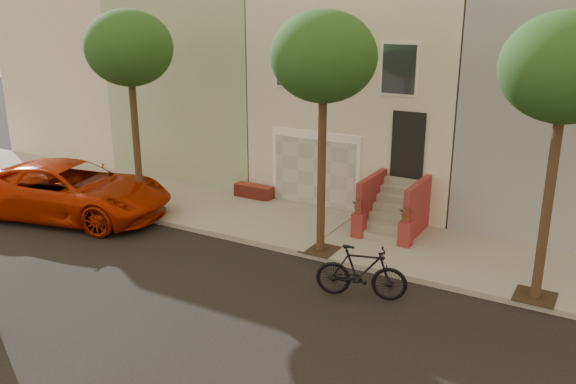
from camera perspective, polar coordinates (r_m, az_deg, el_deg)
The scene contains 8 objects.
ground at distance 13.90m, azimuth -8.15°, elevation -10.68°, with size 90.00×90.00×0.00m, color black.
sidewalk at distance 17.97m, azimuth 2.35°, elevation -3.57°, with size 40.00×3.70×0.15m, color gray.
house_row at distance 22.31m, azimuth 9.56°, elevation 9.80°, with size 33.10×11.70×7.00m.
tree_left at distance 18.91m, azimuth -14.95°, elevation 13.05°, with size 2.70×2.57×6.30m.
tree_mid at distance 15.09m, azimuth 3.42°, elevation 12.64°, with size 2.70×2.57×6.30m.
tree_right at distance 13.56m, azimuth 25.05°, elevation 10.55°, with size 2.70×2.57×6.30m.
pickup_truck at distance 20.17m, azimuth -20.08°, elevation 0.16°, with size 2.96×6.41×1.78m, color #AB2000.
motorcycle at distance 13.94m, azimuth 7.02°, elevation -7.60°, with size 0.60×2.12×1.27m, color black.
Camera 1 is at (7.74, -9.55, 6.49)m, focal length 37.19 mm.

